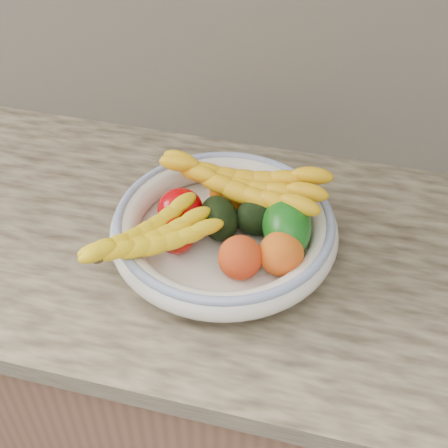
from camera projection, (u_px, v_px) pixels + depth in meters
kitchen_counter at (227, 376)px, 1.41m from camera, size 2.44×0.66×1.40m
fruit_bowl at (224, 229)px, 1.06m from camera, size 0.39×0.39×0.08m
clementine_back_left at (225, 192)px, 1.13m from camera, size 0.06×0.06×0.05m
clementine_back_right at (248, 185)px, 1.14m from camera, size 0.08×0.08×0.05m
clementine_back_mid at (235, 200)px, 1.11m from camera, size 0.07×0.07×0.05m
tomato_left at (180, 209)px, 1.08m from camera, size 0.10×0.10×0.07m
tomato_near_left at (176, 236)px, 1.03m from camera, size 0.08×0.08×0.06m
avocado_center at (219, 218)px, 1.06m from camera, size 0.10×0.11×0.07m
avocado_right at (263, 214)px, 1.07m from camera, size 0.12×0.12×0.07m
green_mango at (287, 225)px, 1.03m from camera, size 0.14×0.15×0.11m
peach_front at (240, 257)px, 0.99m from camera, size 0.09×0.09×0.07m
peach_right at (281, 253)px, 0.99m from camera, size 0.09×0.09×0.07m
banana_bunch_back at (241, 187)px, 1.08m from camera, size 0.33×0.15×0.09m
banana_bunch_front at (149, 241)px, 1.00m from camera, size 0.24×0.26×0.07m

